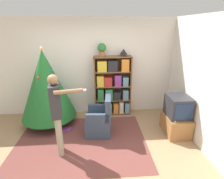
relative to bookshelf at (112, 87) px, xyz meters
The scene contains 14 objects.
ground_plane 2.01m from the bookshelf, 110.49° to the right, with size 14.00×14.00×0.00m, color #9E7A56.
wall_back 0.84m from the bookshelf, 161.37° to the left, with size 8.00×0.10×2.60m.
wall_right 2.49m from the bookshelf, 45.21° to the right, with size 0.10×8.00×2.60m.
area_rug 1.68m from the bookshelf, 121.45° to the right, with size 2.79×2.05×0.01m.
bookshelf is the anchor object (origin of this frame).
tv_stand 1.85m from the bookshelf, 37.77° to the right, with size 0.51×0.71×0.45m.
television 1.77m from the bookshelf, 37.84° to the right, with size 0.47×0.55×0.47m.
game_remote 1.82m from the bookshelf, 46.18° to the right, with size 0.04×0.12×0.02m.
christmas_tree 1.70m from the bookshelf, 166.06° to the right, with size 1.33×1.33×1.94m.
armchair 1.13m from the bookshelf, 110.50° to the right, with size 0.61×0.60×0.92m.
standing_person 1.94m from the bookshelf, 125.89° to the right, with size 0.69×0.46×1.60m.
potted_plant 1.07m from the bookshelf, behind, with size 0.22×0.22×0.33m.
table_lamp 0.98m from the bookshelf, ahead, with size 0.20×0.20×0.18m.
book_pile_near_tree 1.61m from the bookshelf, 145.59° to the right, with size 0.22×0.18×0.05m.
Camera 1 is at (0.29, -2.77, 2.37)m, focal length 28.00 mm.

